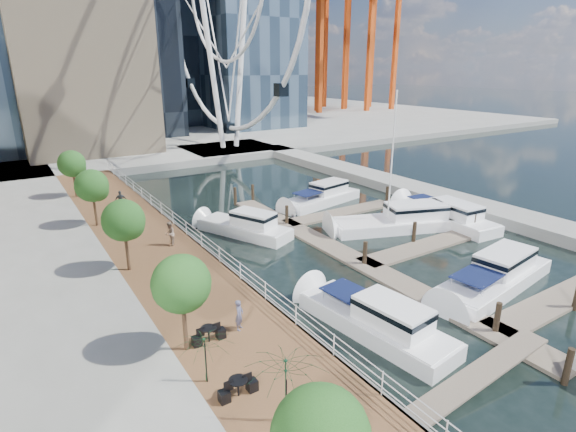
{
  "coord_description": "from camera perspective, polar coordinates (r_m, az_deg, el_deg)",
  "views": [
    {
      "loc": [
        -16.98,
        -13.12,
        13.17
      ],
      "look_at": [
        -0.4,
        12.54,
        3.0
      ],
      "focal_mm": 28.0,
      "sensor_mm": 36.0,
      "label": 1
    }
  ],
  "objects": [
    {
      "name": "pedestrian_mid",
      "position": [
        33.06,
        -14.78,
        -2.21
      ],
      "size": [
        0.98,
        1.06,
        1.75
      ],
      "primitive_type": "imported",
      "rotation": [
        0.0,
        0.0,
        -2.04
      ],
      "color": "gray",
      "rests_on": "boardwalk"
    },
    {
      "name": "cafe_tables",
      "position": [
        17.5,
        -1.82,
        -23.99
      ],
      "size": [
        2.5,
        13.7,
        0.74
      ],
      "color": "black",
      "rests_on": "ground"
    },
    {
      "name": "ground",
      "position": [
        25.18,
        17.0,
        -14.03
      ],
      "size": [
        520.0,
        520.0,
        0.0
      ],
      "primitive_type": "plane",
      "color": "black",
      "rests_on": "ground"
    },
    {
      "name": "railing",
      "position": [
        32.33,
        -10.93,
        -3.06
      ],
      "size": [
        0.1,
        60.0,
        1.05
      ],
      "primitive_type": null,
      "color": "white",
      "rests_on": "boardwalk"
    },
    {
      "name": "port_cranes",
      "position": [
        138.01,
        5.38,
        21.17
      ],
      "size": [
        40.0,
        52.0,
        38.0
      ],
      "color": "#D84C14",
      "rests_on": "ground"
    },
    {
      "name": "boardwalk",
      "position": [
        31.86,
        -15.66,
        -5.75
      ],
      "size": [
        6.0,
        60.0,
        1.0
      ],
      "primitive_type": "cube",
      "color": "brown",
      "rests_on": "ground"
    },
    {
      "name": "seawall",
      "position": [
        32.74,
        -10.66,
        -4.69
      ],
      "size": [
        0.25,
        60.0,
        1.0
      ],
      "primitive_type": "cube",
      "color": "#595954",
      "rests_on": "ground"
    },
    {
      "name": "moored_yachts",
      "position": [
        37.86,
        13.52,
        -2.48
      ],
      "size": [
        21.43,
        33.89,
        11.5
      ],
      "color": "white",
      "rests_on": "ground"
    },
    {
      "name": "yacht_foreground",
      "position": [
        31.3,
        24.51,
        -8.26
      ],
      "size": [
        11.41,
        4.47,
        2.15
      ],
      "primitive_type": null,
      "rotation": [
        0.0,
        0.0,
        1.71
      ],
      "color": "white",
      "rests_on": "ground"
    },
    {
      "name": "land_far",
      "position": [
        117.06,
        -24.76,
        10.55
      ],
      "size": [
        200.0,
        114.0,
        1.0
      ],
      "primitive_type": "cube",
      "color": "gray",
      "rests_on": "ground"
    },
    {
      "name": "floating_docks",
      "position": [
        36.29,
        13.43,
        -2.57
      ],
      "size": [
        16.0,
        34.0,
        2.6
      ],
      "color": "#6D6051",
      "rests_on": "ground"
    },
    {
      "name": "breakwater",
      "position": [
        51.24,
        14.83,
        3.47
      ],
      "size": [
        4.0,
        60.0,
        1.0
      ],
      "primitive_type": "cube",
      "color": "gray",
      "rests_on": "ground"
    },
    {
      "name": "pedestrian_far",
      "position": [
        42.67,
        -20.46,
        1.88
      ],
      "size": [
        1.1,
        0.65,
        1.76
      ],
      "primitive_type": "imported",
      "rotation": [
        0.0,
        0.0,
        2.91
      ],
      "color": "#2D3339",
      "rests_on": "boardwalk"
    },
    {
      "name": "pedestrian_near",
      "position": [
        22.32,
        -6.2,
        -12.38
      ],
      "size": [
        0.67,
        0.67,
        1.57
      ],
      "primitive_type": "imported",
      "rotation": [
        0.0,
        0.0,
        0.77
      ],
      "color": "#51506A",
      "rests_on": "boardwalk"
    },
    {
      "name": "street_trees",
      "position": [
        29.08,
        -20.17,
        -0.54
      ],
      "size": [
        2.6,
        42.6,
        4.6
      ],
      "color": "#3F2B1C",
      "rests_on": "ground"
    },
    {
      "name": "pier",
      "position": [
        73.22,
        -7.38,
        8.29
      ],
      "size": [
        14.0,
        12.0,
        1.0
      ],
      "primitive_type": "cube",
      "color": "gray",
      "rests_on": "ground"
    }
  ]
}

